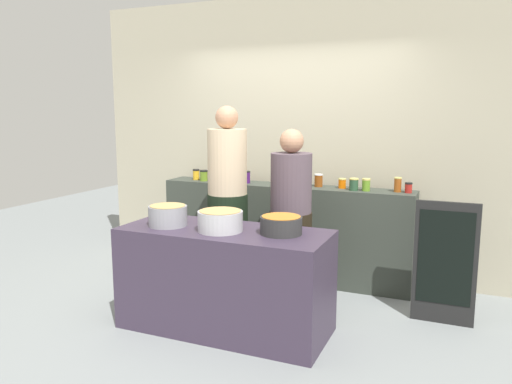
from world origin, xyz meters
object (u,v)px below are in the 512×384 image
(preserve_jar_1, at_px, (204,175))
(preserve_jar_4, at_px, (247,177))
(cooking_pot_center, at_px, (220,221))
(cooking_pot_right, at_px, (281,225))
(cooking_pot_left, at_px, (168,216))
(preserve_jar_2, at_px, (220,175))
(preserve_jar_6, at_px, (293,179))
(preserve_jar_8, at_px, (342,183))
(preserve_jar_10, at_px, (366,185))
(preserve_jar_5, at_px, (279,179))
(cook_with_tongs, at_px, (228,212))
(preserve_jar_0, at_px, (196,174))
(chalkboard_sign, at_px, (445,263))
(preserve_jar_3, at_px, (235,177))
(preserve_jar_12, at_px, (408,188))
(preserve_jar_9, at_px, (354,184))
(preserve_jar_7, at_px, (319,180))
(cook_in_cap, at_px, (291,228))
(preserve_jar_11, at_px, (398,185))

(preserve_jar_1, height_order, preserve_jar_4, preserve_jar_4)
(cooking_pot_center, height_order, cooking_pot_right, cooking_pot_center)
(cooking_pot_left, bearing_deg, preserve_jar_2, 101.06)
(preserve_jar_6, relative_size, preserve_jar_8, 1.21)
(cooking_pot_right, bearing_deg, preserve_jar_10, 73.07)
(preserve_jar_4, relative_size, preserve_jar_8, 1.30)
(preserve_jar_5, distance_m, preserve_jar_6, 0.15)
(preserve_jar_2, bearing_deg, cook_with_tongs, -57.79)
(preserve_jar_0, bearing_deg, preserve_jar_5, 0.25)
(preserve_jar_2, xyz_separation_m, chalkboard_sign, (2.43, -0.62, -0.54))
(preserve_jar_3, bearing_deg, preserve_jar_12, -1.83)
(preserve_jar_3, bearing_deg, preserve_jar_9, -4.83)
(cook_with_tongs, bearing_deg, chalkboard_sign, 3.46)
(preserve_jar_7, bearing_deg, cooking_pot_center, -104.02)
(preserve_jar_1, bearing_deg, preserve_jar_6, 6.98)
(preserve_jar_12, distance_m, cooking_pot_center, 1.93)
(preserve_jar_10, relative_size, chalkboard_sign, 0.12)
(preserve_jar_8, height_order, preserve_jar_10, preserve_jar_10)
(preserve_jar_2, xyz_separation_m, preserve_jar_9, (1.53, -0.10, 0.00))
(preserve_jar_1, relative_size, cooking_pot_left, 0.38)
(preserve_jar_0, xyz_separation_m, preserve_jar_8, (1.67, 0.03, -0.01))
(chalkboard_sign, bearing_deg, cook_in_cap, -175.22)
(preserve_jar_1, relative_size, preserve_jar_4, 0.93)
(cooking_pot_left, bearing_deg, preserve_jar_10, 46.20)
(preserve_jar_4, xyz_separation_m, preserve_jar_8, (1.03, 0.05, -0.01))
(preserve_jar_8, distance_m, chalkboard_sign, 1.31)
(cooking_pot_left, bearing_deg, preserve_jar_12, 39.71)
(preserve_jar_11, bearing_deg, cooking_pot_right, -116.82)
(preserve_jar_0, bearing_deg, cook_in_cap, -26.39)
(cook_with_tongs, bearing_deg, cook_in_cap, 0.69)
(preserve_jar_0, relative_size, preserve_jar_4, 0.92)
(preserve_jar_4, height_order, cook_with_tongs, cook_with_tongs)
(chalkboard_sign, bearing_deg, preserve_jar_0, 168.07)
(preserve_jar_10, xyz_separation_m, cooking_pot_left, (-1.36, -1.42, -0.14))
(preserve_jar_0, distance_m, preserve_jar_2, 0.28)
(preserve_jar_5, bearing_deg, cooking_pot_left, -106.45)
(preserve_jar_4, distance_m, preserve_jar_6, 0.50)
(preserve_jar_8, xyz_separation_m, cook_in_cap, (-0.30, -0.72, -0.33))
(preserve_jar_9, height_order, preserve_jar_11, preserve_jar_11)
(preserve_jar_7, relative_size, preserve_jar_11, 0.92)
(preserve_jar_1, relative_size, cooking_pot_right, 0.37)
(preserve_jar_6, distance_m, preserve_jar_9, 0.68)
(preserve_jar_11, bearing_deg, preserve_jar_0, -179.57)
(preserve_jar_1, height_order, preserve_jar_6, same)
(preserve_jar_10, bearing_deg, preserve_jar_6, 172.20)
(preserve_jar_6, height_order, preserve_jar_7, preserve_jar_7)
(preserve_jar_8, relative_size, cooking_pot_center, 0.28)
(preserve_jar_11, distance_m, chalkboard_sign, 0.94)
(preserve_jar_8, xyz_separation_m, preserve_jar_12, (0.65, -0.04, -0.00))
(preserve_jar_2, distance_m, chalkboard_sign, 2.57)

